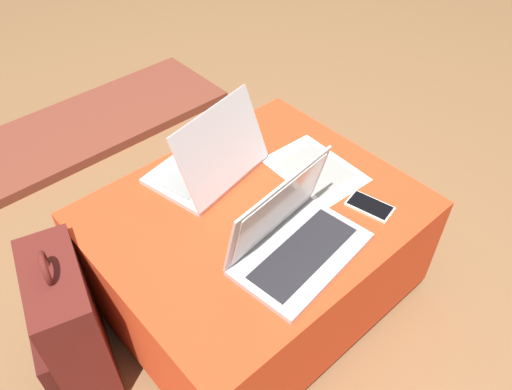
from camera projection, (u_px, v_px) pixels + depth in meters
ground_plane at (255, 292)px, 1.74m from camera, size 14.00×14.00×0.00m
ottoman at (255, 253)px, 1.60m from camera, size 0.91×0.75×0.42m
laptop_near at (294, 238)px, 1.31m from camera, size 0.39×0.26×0.23m
laptop_far at (211, 161)px, 1.53m from camera, size 0.37×0.31×0.24m
cell_phone at (370, 206)px, 1.45m from camera, size 0.10×0.14×0.01m
backpack at (69, 326)px, 1.40m from camera, size 0.25×0.34×0.52m
paper_sheet at (316, 170)px, 1.57m from camera, size 0.22×0.31×0.00m
fireplace_hearth at (82, 128)px, 2.40m from camera, size 1.40×0.50×0.04m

